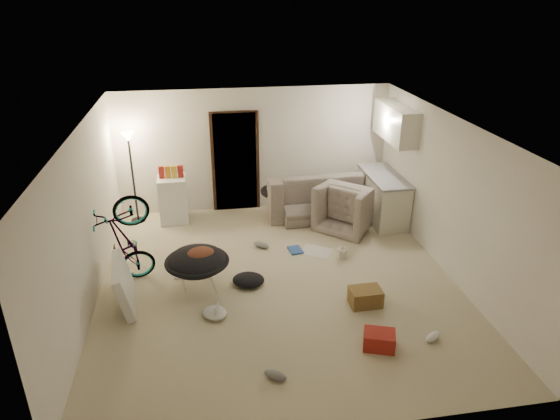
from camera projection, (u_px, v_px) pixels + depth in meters
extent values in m
cube|color=#BFB592|center=(278.00, 281.00, 7.94)|extent=(5.50, 6.00, 0.02)
cube|color=white|center=(277.00, 126.00, 6.90)|extent=(5.50, 6.00, 0.02)
cube|color=white|center=(254.00, 150.00, 10.13)|extent=(5.50, 0.02, 2.50)
cube|color=white|center=(328.00, 337.00, 4.71)|extent=(5.50, 0.02, 2.50)
cube|color=white|center=(84.00, 222.00, 7.01)|extent=(0.02, 6.00, 2.50)
cube|color=white|center=(451.00, 198.00, 7.83)|extent=(0.02, 6.00, 2.50)
cube|color=black|center=(235.00, 162.00, 10.13)|extent=(0.85, 0.10, 2.04)
cube|color=black|center=(235.00, 162.00, 10.10)|extent=(0.97, 0.04, 2.10)
cylinder|color=black|center=(139.00, 220.00, 9.96)|extent=(0.28, 0.28, 0.03)
cylinder|color=black|center=(133.00, 181.00, 9.62)|extent=(0.04, 0.04, 1.70)
cone|color=#FFE0A5|center=(128.00, 137.00, 9.26)|extent=(0.24, 0.24, 0.18)
cube|color=beige|center=(383.00, 198.00, 9.91)|extent=(0.60, 1.50, 0.88)
cube|color=gray|center=(385.00, 176.00, 9.72)|extent=(0.64, 1.54, 0.04)
cube|color=beige|center=(396.00, 123.00, 9.31)|extent=(0.38, 1.40, 0.65)
imported|color=#373F38|center=(320.00, 198.00, 10.19)|extent=(2.27, 0.97, 0.65)
imported|color=#373F38|center=(350.00, 210.00, 9.65)|extent=(1.34, 1.34, 0.66)
imported|color=black|center=(128.00, 260.00, 7.72)|extent=(1.63, 0.89, 0.90)
imported|color=maroon|center=(216.00, 322.00, 6.95)|extent=(0.27, 0.23, 0.02)
cube|color=white|center=(173.00, 199.00, 9.79)|extent=(0.55, 0.55, 0.91)
cube|color=maroon|center=(162.00, 174.00, 9.55)|extent=(0.11, 0.09, 0.30)
cube|color=#C27918|center=(168.00, 173.00, 9.56)|extent=(0.10, 0.08, 0.30)
cube|color=gold|center=(174.00, 173.00, 9.58)|extent=(0.11, 0.09, 0.30)
cube|color=maroon|center=(181.00, 173.00, 9.60)|extent=(0.11, 0.08, 0.30)
cylinder|color=silver|center=(198.00, 277.00, 7.61)|extent=(0.64, 0.64, 0.45)
ellipsoid|color=black|center=(197.00, 261.00, 7.50)|extent=(0.90, 0.90, 0.38)
torus|color=black|center=(197.00, 261.00, 7.50)|extent=(0.97, 0.97, 0.07)
ellipsoid|color=#562B1D|center=(200.00, 256.00, 7.43)|extent=(0.60, 0.56, 0.22)
ellipsoid|color=black|center=(274.00, 191.00, 9.96)|extent=(0.61, 0.52, 0.28)
cube|color=silver|center=(124.00, 284.00, 7.22)|extent=(0.38, 1.04, 0.68)
cube|color=brown|center=(365.00, 297.00, 7.29)|extent=(0.46, 0.33, 0.26)
cube|color=maroon|center=(379.00, 340.00, 6.42)|extent=(0.47, 0.41, 0.23)
cylinder|color=beige|center=(342.00, 253.00, 8.57)|extent=(0.17, 0.17, 0.17)
cone|color=beige|center=(342.00, 247.00, 8.52)|extent=(0.10, 0.10, 0.08)
cube|color=silver|center=(316.00, 251.00, 8.80)|extent=(0.66, 0.61, 0.01)
cube|color=#2D54A4|center=(295.00, 250.00, 8.83)|extent=(0.26, 0.33, 0.03)
cube|color=silver|center=(183.00, 275.00, 8.07)|extent=(0.26, 0.30, 0.02)
ellipsoid|color=slate|center=(261.00, 245.00, 8.91)|extent=(0.31, 0.28, 0.11)
ellipsoid|color=slate|center=(275.00, 375.00, 5.93)|extent=(0.31, 0.26, 0.11)
ellipsoid|color=white|center=(433.00, 337.00, 6.58)|extent=(0.30, 0.26, 0.11)
ellipsoid|color=black|center=(248.00, 280.00, 7.80)|extent=(0.60, 0.55, 0.16)
ellipsoid|color=silver|center=(215.00, 313.00, 7.05)|extent=(0.49, 0.49, 0.12)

